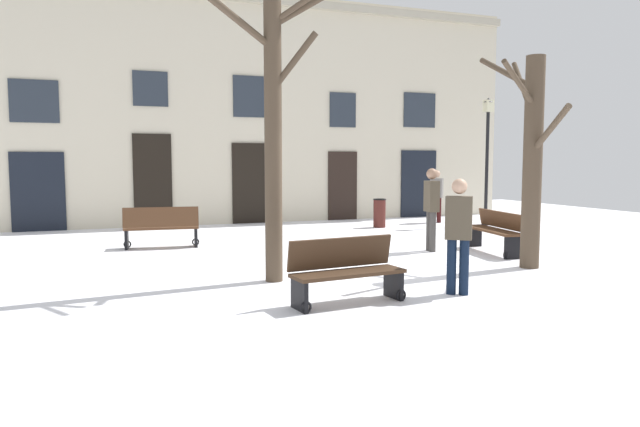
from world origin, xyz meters
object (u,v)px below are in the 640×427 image
object	(u,v)px
tree_center	(531,155)
bench_back_to_back_left	(495,230)
person_near_bench	(431,205)
person_crossing_plaza	(459,231)
litter_bin	(379,213)
streetlamp	(487,148)
bench_far_corner	(161,227)
bench_near_lamp	(346,271)
tree_right_of_center	(274,122)
person_by_shop_door	(436,194)

from	to	relation	value
tree_center	bench_back_to_back_left	distance (m)	2.39
person_near_bench	person_crossing_plaza	size ratio (longest dim) A/B	1.06
litter_bin	streetlamp	bearing A→B (deg)	-10.16
bench_back_to_back_left	litter_bin	bearing A→B (deg)	-169.12
bench_far_corner	bench_near_lamp	distance (m)	6.43
bench_far_corner	bench_back_to_back_left	world-z (taller)	bench_far_corner
streetlamp	bench_near_lamp	bearing A→B (deg)	-136.15
streetlamp	litter_bin	bearing A→B (deg)	169.84
tree_right_of_center	bench_near_lamp	bearing A→B (deg)	-73.40
streetlamp	bench_far_corner	distance (m)	10.03
bench_far_corner	person_crossing_plaza	bearing A→B (deg)	126.50
streetlamp	bench_near_lamp	size ratio (longest dim) A/B	2.30
streetlamp	person_by_shop_door	world-z (taller)	streetlamp
tree_center	bench_back_to_back_left	xyz separation A→B (m)	(0.54, 1.70, -1.60)
tree_right_of_center	bench_back_to_back_left	distance (m)	5.81
bench_back_to_back_left	person_by_shop_door	xyz separation A→B (m)	(2.08, 5.70, 0.44)
person_by_shop_door	person_crossing_plaza	xyz separation A→B (m)	(-5.08, -8.80, 0.03)
streetlamp	person_near_bench	size ratio (longest dim) A/B	2.14
tree_right_of_center	litter_bin	world-z (taller)	tree_right_of_center
bench_far_corner	bench_near_lamp	xyz separation A→B (m)	(1.91, -6.13, -0.03)
litter_bin	person_by_shop_door	distance (m)	2.43
streetlamp	bench_far_corner	size ratio (longest dim) A/B	2.27
bench_far_corner	bench_near_lamp	world-z (taller)	bench_far_corner
tree_center	person_by_shop_door	xyz separation A→B (m)	(2.62, 7.40, -1.15)
tree_right_of_center	streetlamp	xyz separation A→B (m)	(8.36, 5.77, -0.22)
tree_center	bench_back_to_back_left	world-z (taller)	tree_center
bench_far_corner	tree_center	bearing A→B (deg)	147.85
tree_center	streetlamp	xyz separation A→B (m)	(3.63, 6.22, 0.29)
tree_center	person_crossing_plaza	world-z (taller)	tree_center
bench_back_to_back_left	person_near_bench	xyz separation A→B (m)	(-1.20, 0.62, 0.54)
bench_far_corner	bench_back_to_back_left	bearing A→B (deg)	160.95
streetlamp	person_near_bench	world-z (taller)	streetlamp
litter_bin	person_near_bench	world-z (taller)	person_near_bench
litter_bin	bench_near_lamp	size ratio (longest dim) A/B	0.51
tree_center	tree_right_of_center	bearing A→B (deg)	174.64
bench_back_to_back_left	bench_far_corner	bearing A→B (deg)	-106.77
tree_right_of_center	person_by_shop_door	distance (m)	10.25
person_near_bench	person_crossing_plaza	bearing A→B (deg)	-17.19
bench_far_corner	bench_near_lamp	size ratio (longest dim) A/B	1.01
person_by_shop_door	tree_right_of_center	bearing A→B (deg)	89.34
bench_back_to_back_left	person_crossing_plaza	size ratio (longest dim) A/B	1.13
tree_center	person_crossing_plaza	size ratio (longest dim) A/B	2.36
person_by_shop_door	person_near_bench	xyz separation A→B (m)	(-3.28, -5.08, 0.09)
tree_center	bench_far_corner	distance (m)	7.95
streetlamp	litter_bin	size ratio (longest dim) A/B	4.55
bench_far_corner	person_by_shop_door	distance (m)	9.12
person_by_shop_door	person_near_bench	size ratio (longest dim) A/B	0.92
bench_back_to_back_left	person_crossing_plaza	world-z (taller)	person_crossing_plaza
person_crossing_plaza	tree_center	bearing A→B (deg)	-113.59
litter_bin	bench_near_lamp	world-z (taller)	bench_near_lamp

